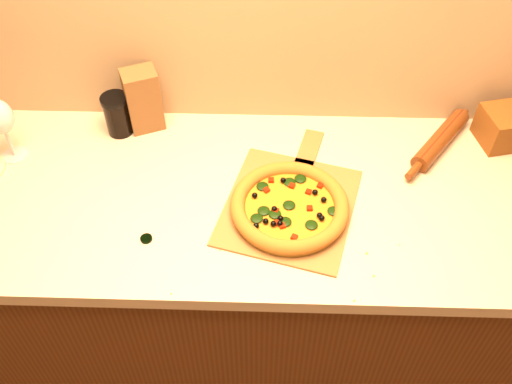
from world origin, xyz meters
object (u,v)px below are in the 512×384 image
object	(u,v)px
pizza_peel	(290,203)
pizza	(290,207)
dark_jar	(117,115)
rolling_pin	(441,140)

from	to	relation	value
pizza_peel	pizza	xyz separation A→B (m)	(-0.00, -0.03, 0.02)
pizza_peel	dark_jar	size ratio (longest dim) A/B	4.11
pizza_peel	pizza	bearing A→B (deg)	-81.23
rolling_pin	dark_jar	size ratio (longest dim) A/B	2.51
pizza	dark_jar	distance (m)	0.59
pizza_peel	rolling_pin	xyz separation A→B (m)	(0.44, 0.24, 0.02)
dark_jar	pizza	bearing A→B (deg)	-31.59
pizza	rolling_pin	size ratio (longest dim) A/B	0.96
pizza	dark_jar	size ratio (longest dim) A/B	2.41
rolling_pin	dark_jar	world-z (taller)	dark_jar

